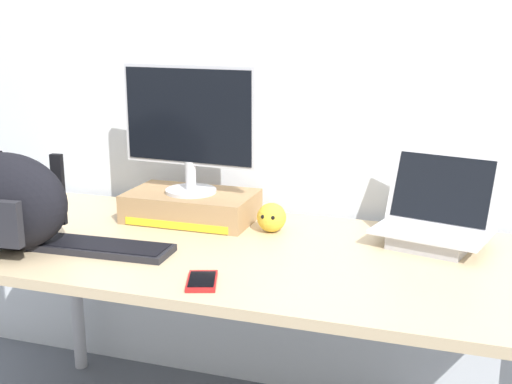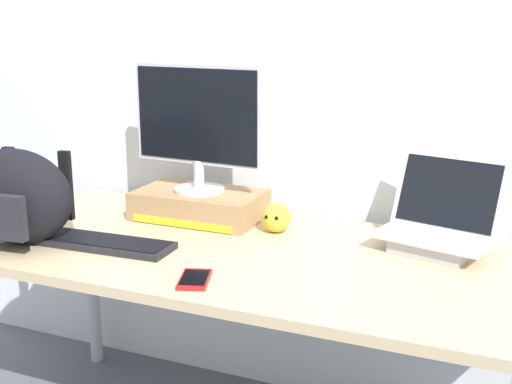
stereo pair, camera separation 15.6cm
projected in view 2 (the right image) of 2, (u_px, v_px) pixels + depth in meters
name	position (u px, v px, depth m)	size (l,w,h in m)	color
back_wall	(314.00, 48.00, 2.30)	(7.00, 0.10, 2.60)	silver
desk	(256.00, 270.00, 2.01)	(1.88, 0.82, 0.73)	tan
toner_box_yellow	(200.00, 205.00, 2.30)	(0.43, 0.26, 0.10)	#9E7A51
desktop_monitor	(198.00, 124.00, 2.23)	(0.48, 0.17, 0.43)	silver
open_laptop	(438.00, 232.00, 1.98)	(0.38, 0.31, 0.27)	#ADADB2
external_keyboard	(105.00, 243.00, 2.02)	(0.44, 0.15, 0.02)	black
messenger_backpack	(15.00, 197.00, 2.02)	(0.39, 0.27, 0.29)	black
cell_phone	(195.00, 279.00, 1.76)	(0.12, 0.15, 0.01)	red
plush_toy	(276.00, 218.00, 2.15)	(0.10, 0.10, 0.10)	gold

